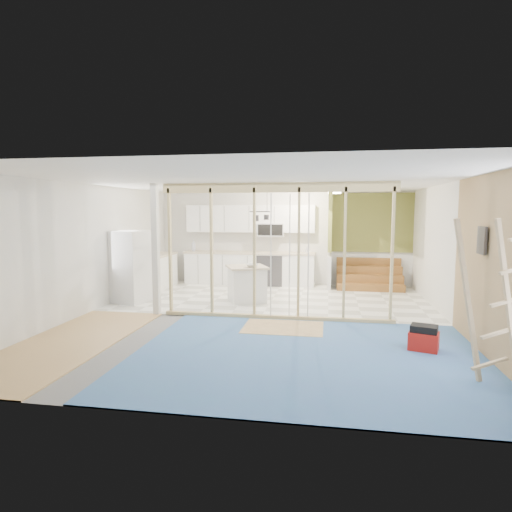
% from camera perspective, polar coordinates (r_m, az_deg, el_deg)
% --- Properties ---
extents(room, '(7.01, 8.01, 2.61)m').
position_cam_1_polar(room, '(8.09, 0.62, 0.58)').
color(room, slate).
rests_on(room, ground).
extents(floor_overlays, '(7.00, 8.00, 0.03)m').
position_cam_1_polar(floor_overlays, '(8.36, 1.17, -8.22)').
color(floor_overlays, white).
rests_on(floor_overlays, room).
extents(stud_frame, '(4.66, 0.14, 2.60)m').
position_cam_1_polar(stud_frame, '(8.10, -0.89, 2.55)').
color(stud_frame, '#CFBA7F').
rests_on(stud_frame, room).
extents(base_cabinets, '(4.45, 2.24, 0.93)m').
position_cam_1_polar(base_cabinets, '(11.78, -4.57, -1.79)').
color(base_cabinets, white).
rests_on(base_cabinets, room).
extents(upper_cabinets, '(3.60, 0.41, 0.85)m').
position_cam_1_polar(upper_cabinets, '(11.96, -0.51, 4.86)').
color(upper_cabinets, white).
rests_on(upper_cabinets, room).
extents(green_partition, '(2.25, 1.51, 2.60)m').
position_cam_1_polar(green_partition, '(11.69, 13.41, 0.36)').
color(green_partition, olive).
rests_on(green_partition, room).
extents(pot_rack, '(0.52, 0.52, 0.72)m').
position_cam_1_polar(pot_rack, '(9.97, 0.58, 5.63)').
color(pot_rack, black).
rests_on(pot_rack, room).
extents(sheathing_panel, '(0.02, 4.00, 2.60)m').
position_cam_1_polar(sheathing_panel, '(6.40, 29.85, -1.68)').
color(sheathing_panel, '#9D8055').
rests_on(sheathing_panel, room).
extents(electrical_panel, '(0.04, 0.30, 0.40)m').
position_cam_1_polar(electrical_panel, '(6.92, 27.91, 1.85)').
color(electrical_panel, '#3B3A40').
rests_on(electrical_panel, room).
extents(ceiling_light, '(0.32, 0.32, 0.08)m').
position_cam_1_polar(ceiling_light, '(10.96, 10.45, 8.41)').
color(ceiling_light, '#FFEABF').
rests_on(ceiling_light, room).
extents(fridge, '(0.85, 0.83, 1.63)m').
position_cam_1_polar(fridge, '(9.98, -16.35, -1.43)').
color(fridge, silver).
rests_on(fridge, room).
extents(island, '(1.11, 1.11, 0.83)m').
position_cam_1_polar(island, '(9.72, -1.22, -3.79)').
color(island, white).
rests_on(island, room).
extents(bowl, '(0.32, 0.32, 0.07)m').
position_cam_1_polar(bowl, '(9.49, -0.51, -1.28)').
color(bowl, beige).
rests_on(bowl, island).
extents(soap_bottle_a, '(0.15, 0.15, 0.32)m').
position_cam_1_polar(soap_bottle_a, '(12.23, -8.32, 1.39)').
color(soap_bottle_a, silver).
rests_on(soap_bottle_a, base_cabinets).
extents(soap_bottle_b, '(0.10, 0.10, 0.18)m').
position_cam_1_polar(soap_bottle_b, '(11.63, 6.81, 0.83)').
color(soap_bottle_b, silver).
rests_on(soap_bottle_b, base_cabinets).
extents(toolbox, '(0.49, 0.42, 0.39)m').
position_cam_1_polar(toolbox, '(6.90, 21.46, -10.23)').
color(toolbox, '#B01710').
rests_on(toolbox, room).
extents(ladder, '(1.05, 0.21, 1.97)m').
position_cam_1_polar(ladder, '(5.72, 29.08, -5.42)').
color(ladder, tan).
rests_on(ladder, room).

